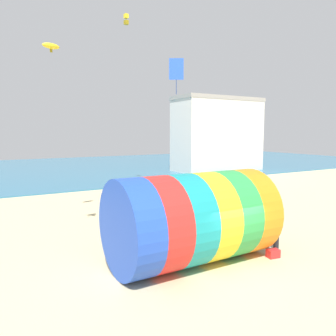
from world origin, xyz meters
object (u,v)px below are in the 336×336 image
object	(u,v)px
cooler_box	(273,253)
kite_yellow_box	(126,19)
giant_inflatable_tube	(193,218)
bystander_mid_beach	(110,198)
kite_yellow_parafoil	(51,46)
kite_blue_diamond	(176,70)
bystander_near_water	(263,194)
kite_handler	(277,231)

from	to	relation	value
cooler_box	kite_yellow_box	bearing A→B (deg)	87.79
giant_inflatable_tube	bystander_mid_beach	size ratio (longest dim) A/B	3.74
kite_yellow_parafoil	cooler_box	size ratio (longest dim) A/B	1.98
kite_blue_diamond	giant_inflatable_tube	bearing A→B (deg)	-111.80
giant_inflatable_tube	kite_yellow_box	bearing A→B (deg)	76.20
bystander_mid_beach	kite_yellow_box	bearing A→B (deg)	57.05
bystander_near_water	cooler_box	distance (m)	10.44
kite_blue_diamond	kite_yellow_parafoil	bearing A→B (deg)	143.78
kite_yellow_box	kite_yellow_parafoil	bearing A→B (deg)	-133.34
kite_yellow_box	bystander_mid_beach	size ratio (longest dim) A/B	0.51
bystander_mid_beach	cooler_box	world-z (taller)	bystander_mid_beach
giant_inflatable_tube	kite_yellow_parafoil	size ratio (longest dim) A/B	6.56
kite_handler	kite_yellow_parafoil	xyz separation A→B (m)	(-8.00, 8.63, 9.09)
giant_inflatable_tube	kite_blue_diamond	distance (m)	7.95
kite_handler	bystander_near_water	distance (m)	9.43
kite_blue_diamond	cooler_box	xyz separation A→B (m)	(1.74, -5.24, -8.43)
kite_handler	bystander_mid_beach	world-z (taller)	bystander_mid_beach
giant_inflatable_tube	bystander_mid_beach	xyz separation A→B (m)	(0.03, 10.10, -0.93)
giant_inflatable_tube	bystander_near_water	world-z (taller)	giant_inflatable_tube
kite_yellow_box	kite_blue_diamond	xyz separation A→B (m)	(-2.42, -12.29, -6.40)
giant_inflatable_tube	bystander_near_water	bearing A→B (deg)	30.69
kite_handler	kite_blue_diamond	distance (m)	9.38
bystander_near_water	bystander_mid_beach	bearing A→B (deg)	159.63
bystander_mid_beach	giant_inflatable_tube	bearing A→B (deg)	-90.15
kite_yellow_parafoil	cooler_box	world-z (taller)	kite_yellow_parafoil
bystander_near_water	kite_yellow_parafoil	bearing A→B (deg)	173.39
bystander_near_water	cooler_box	size ratio (longest dim) A/B	3.14
giant_inflatable_tube	bystander_mid_beach	distance (m)	10.15
giant_inflatable_tube	cooler_box	distance (m)	3.94
kite_handler	kite_yellow_parafoil	world-z (taller)	kite_yellow_parafoil
giant_inflatable_tube	cooler_box	size ratio (longest dim) A/B	12.98
kite_yellow_box	cooler_box	size ratio (longest dim) A/B	1.78
cooler_box	kite_blue_diamond	bearing A→B (deg)	108.38
bystander_near_water	kite_blue_diamond	bearing A→B (deg)	-165.45
kite_handler	cooler_box	bearing A→B (deg)	-144.89
giant_inflatable_tube	kite_handler	distance (m)	4.31
giant_inflatable_tube	cooler_box	world-z (taller)	giant_inflatable_tube
kite_handler	cooler_box	size ratio (longest dim) A/B	3.32
kite_yellow_parafoil	cooler_box	bearing A→B (deg)	-52.11
kite_yellow_parafoil	kite_blue_diamond	world-z (taller)	kite_yellow_parafoil
kite_yellow_parafoil	kite_yellow_box	distance (m)	12.49
giant_inflatable_tube	bystander_mid_beach	world-z (taller)	giant_inflatable_tube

